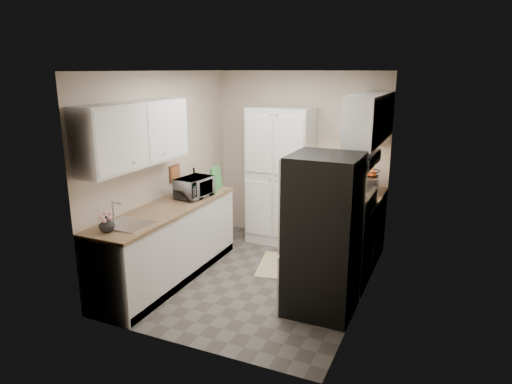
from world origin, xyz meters
TOP-DOWN VIEW (x-y plane):
  - ground at (0.00, 0.00)m, footprint 3.20×3.20m
  - room_shell at (-0.02, -0.01)m, footprint 2.64×3.24m
  - pantry_cabinet at (-0.20, 1.32)m, footprint 0.90×0.55m
  - base_cabinet_left at (-0.99, -0.43)m, footprint 0.60×2.30m
  - countertop_left at (-0.99, -0.43)m, footprint 0.63×2.33m
  - base_cabinet_right at (0.99, 1.19)m, footprint 0.60×0.80m
  - countertop_right at (0.99, 1.19)m, footprint 0.63×0.83m
  - electric_range at (0.97, 0.39)m, footprint 0.71×0.78m
  - refrigerator at (0.94, -0.41)m, footprint 0.70×0.72m
  - microwave at (-0.91, 0.08)m, footprint 0.37×0.51m
  - wine_bottle at (-1.08, 0.35)m, footprint 0.07×0.07m
  - flower_vase at (-1.05, -1.39)m, footprint 0.20×0.20m
  - cutting_board at (-0.85, 0.56)m, footprint 0.03×0.25m
  - toaster_oven at (1.07, 1.19)m, footprint 0.38×0.46m
  - fruit_basket at (1.09, 1.19)m, footprint 0.36×0.36m
  - kitchen_mat at (0.13, 0.45)m, footprint 0.68×0.92m

SIDE VIEW (x-z plane):
  - ground at x=0.00m, z-range 0.00..0.00m
  - kitchen_mat at x=0.13m, z-range 0.00..0.01m
  - base_cabinet_left at x=-0.99m, z-range 0.00..0.88m
  - base_cabinet_right at x=0.99m, z-range 0.00..0.88m
  - electric_range at x=0.97m, z-range -0.09..1.04m
  - refrigerator at x=0.94m, z-range 0.00..1.70m
  - countertop_left at x=-0.99m, z-range 0.88..0.92m
  - countertop_right at x=0.99m, z-range 0.88..0.92m
  - pantry_cabinet at x=-0.20m, z-range 0.00..2.00m
  - flower_vase at x=-1.05m, z-range 0.92..1.09m
  - toaster_oven at x=1.07m, z-range 0.92..1.16m
  - microwave at x=-0.91m, z-range 0.92..1.18m
  - wine_bottle at x=-1.08m, z-range 0.92..1.21m
  - cutting_board at x=-0.85m, z-range 0.92..1.24m
  - fruit_basket at x=1.09m, z-range 1.16..1.28m
  - room_shell at x=-0.02m, z-range 0.37..2.89m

